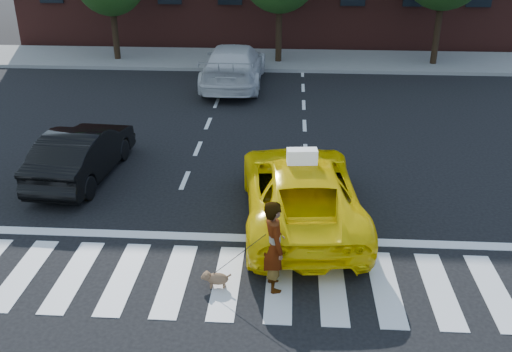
# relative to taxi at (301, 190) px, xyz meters

# --- Properties ---
(ground) EXTENTS (120.00, 120.00, 0.00)m
(ground) POSITION_rel_taxi_xyz_m (-1.40, -2.50, -0.75)
(ground) COLOR black
(ground) RESTS_ON ground
(crosswalk) EXTENTS (13.00, 2.40, 0.01)m
(crosswalk) POSITION_rel_taxi_xyz_m (-1.40, -2.50, -0.75)
(crosswalk) COLOR silver
(crosswalk) RESTS_ON ground
(stop_line) EXTENTS (12.00, 0.30, 0.01)m
(stop_line) POSITION_rel_taxi_xyz_m (-1.40, -0.90, -0.75)
(stop_line) COLOR silver
(stop_line) RESTS_ON ground
(sidewalk_far) EXTENTS (30.00, 4.00, 0.15)m
(sidewalk_far) POSITION_rel_taxi_xyz_m (-1.40, 15.00, -0.68)
(sidewalk_far) COLOR slate
(sidewalk_far) RESTS_ON ground
(taxi) EXTENTS (2.99, 5.62, 1.50)m
(taxi) POSITION_rel_taxi_xyz_m (0.00, 0.00, 0.00)
(taxi) COLOR #FFD905
(taxi) RESTS_ON ground
(black_sedan) EXTENTS (1.74, 4.26, 1.37)m
(black_sedan) POSITION_rel_taxi_xyz_m (-5.69, 1.97, -0.07)
(black_sedan) COLOR black
(black_sedan) RESTS_ON ground
(white_suv) EXTENTS (2.35, 5.70, 1.65)m
(white_suv) POSITION_rel_taxi_xyz_m (-2.59, 10.93, 0.07)
(white_suv) COLOR silver
(white_suv) RESTS_ON ground
(woman) EXTENTS (0.60, 0.76, 1.82)m
(woman) POSITION_rel_taxi_xyz_m (-0.50, -2.62, 0.16)
(woman) COLOR #999999
(woman) RESTS_ON ground
(dog) EXTENTS (0.58, 0.24, 0.33)m
(dog) POSITION_rel_taxi_xyz_m (-1.60, -2.68, -0.56)
(dog) COLOR olive
(dog) RESTS_ON ground
(taxi_sign) EXTENTS (0.67, 0.34, 0.32)m
(taxi_sign) POSITION_rel_taxi_xyz_m (0.00, -0.20, 0.91)
(taxi_sign) COLOR white
(taxi_sign) RESTS_ON taxi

